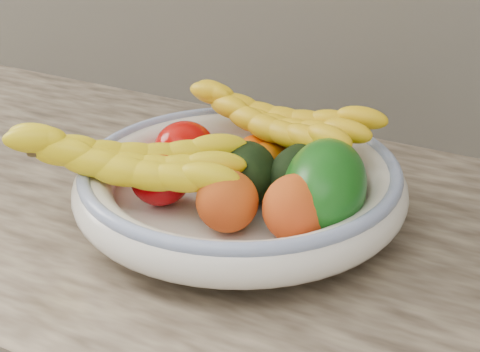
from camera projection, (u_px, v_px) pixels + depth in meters
name	position (u px, v px, depth m)	size (l,w,h in m)	color
fruit_bowl	(240.00, 185.00, 0.86)	(0.39, 0.39, 0.08)	silver
clementine_back_left	(255.00, 152.00, 0.93)	(0.05, 0.05, 0.04)	#FC5C05
clementine_back_right	(298.00, 152.00, 0.93)	(0.06, 0.06, 0.05)	#DC6504
clementine_back_mid	(270.00, 159.00, 0.91)	(0.05, 0.05, 0.04)	#DC6A04
tomato_left	(185.00, 149.00, 0.92)	(0.08, 0.08, 0.07)	#C10803
tomato_near_left	(160.00, 178.00, 0.85)	(0.07, 0.07, 0.06)	#B70208
avocado_center	(248.00, 172.00, 0.86)	(0.07, 0.10, 0.07)	black
avocado_right	(303.00, 174.00, 0.85)	(0.07, 0.10, 0.07)	black
green_mango	(325.00, 186.00, 0.80)	(0.09, 0.14, 0.10)	#0E4F0F
peach_front	(227.00, 201.00, 0.79)	(0.07, 0.07, 0.07)	orange
peach_right	(297.00, 209.00, 0.77)	(0.07, 0.07, 0.07)	orange
banana_bunch_back	(275.00, 127.00, 0.92)	(0.28, 0.11, 0.08)	yellow
banana_bunch_front	(125.00, 167.00, 0.83)	(0.29, 0.11, 0.08)	yellow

